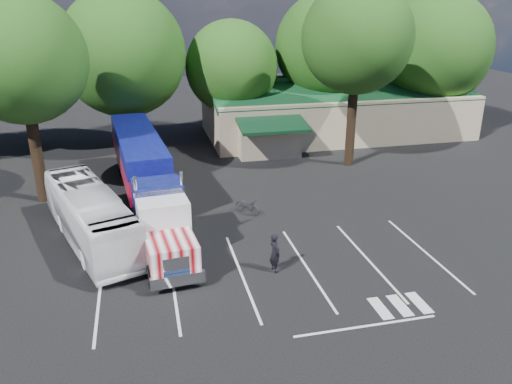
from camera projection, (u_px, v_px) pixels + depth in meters
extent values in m
plane|color=black|center=(221.00, 223.00, 28.83)|extent=(120.00, 120.00, 0.00)
cube|color=tan|center=(335.00, 113.00, 47.43)|extent=(24.00, 11.00, 4.00)
cube|color=#124123|center=(346.00, 90.00, 44.35)|extent=(24.20, 6.25, 2.10)
cube|color=#124123|center=(327.00, 82.00, 48.71)|extent=(24.20, 6.25, 2.10)
cube|color=tan|center=(268.00, 139.00, 40.77)|extent=(5.00, 2.50, 2.80)
cube|color=#124123|center=(273.00, 125.00, 39.05)|extent=(5.40, 3.19, 0.80)
cylinder|color=black|center=(31.00, 129.00, 41.52)|extent=(0.70, 0.70, 4.00)
sphere|color=#184814|center=(21.00, 66.00, 39.67)|extent=(8.40, 8.40, 8.40)
cylinder|color=black|center=(130.00, 126.00, 41.71)|extent=(0.70, 0.70, 4.30)
sphere|color=#184814|center=(123.00, 54.00, 39.59)|extent=(10.00, 10.00, 10.00)
cylinder|color=black|center=(232.00, 121.00, 44.93)|extent=(0.70, 0.70, 3.60)
sphere|color=#184814|center=(232.00, 67.00, 43.20)|extent=(8.00, 8.00, 8.00)
cylinder|color=black|center=(325.00, 111.00, 47.13)|extent=(0.70, 0.70, 4.50)
sphere|color=#184814|center=(328.00, 46.00, 45.02)|extent=(9.60, 9.60, 9.60)
cylinder|color=black|center=(427.00, 111.00, 48.26)|extent=(0.70, 0.70, 3.90)
sphere|color=#184814|center=(434.00, 49.00, 46.16)|extent=(10.40, 10.40, 10.40)
cylinder|color=black|center=(37.00, 155.00, 30.97)|extent=(0.70, 0.70, 6.00)
sphere|color=#184814|center=(21.00, 59.00, 28.87)|extent=(7.60, 7.60, 7.60)
cylinder|color=black|center=(351.00, 124.00, 37.82)|extent=(0.70, 0.70, 6.50)
sphere|color=#184814|center=(357.00, 38.00, 35.57)|extent=(8.00, 8.00, 8.00)
cube|color=black|center=(164.00, 242.00, 24.90)|extent=(1.64, 6.83, 0.24)
cube|color=white|center=(178.00, 280.00, 21.73)|extent=(2.43, 0.48, 0.53)
cube|color=white|center=(176.00, 266.00, 21.69)|extent=(1.17, 0.23, 0.87)
cube|color=white|center=(172.00, 251.00, 22.61)|extent=(2.45, 2.53, 1.11)
cube|color=silver|center=(164.00, 222.00, 24.10)|extent=(2.56, 1.78, 2.22)
cube|color=black|center=(165.00, 218.00, 23.37)|extent=(2.22, 0.30, 0.97)
cube|color=white|center=(160.00, 192.00, 24.38)|extent=(2.51, 0.35, 0.24)
cube|color=#0B104F|center=(158.00, 206.00, 25.57)|extent=(2.60, 2.17, 2.61)
cylinder|color=white|center=(138.00, 209.00, 24.34)|extent=(0.19, 0.19, 3.29)
cylinder|color=white|center=(183.00, 203.00, 25.02)|extent=(0.19, 0.19, 3.29)
cylinder|color=white|center=(138.00, 245.00, 24.59)|extent=(0.79, 1.60, 0.64)
cylinder|color=white|center=(190.00, 238.00, 25.38)|extent=(0.79, 1.60, 0.64)
cube|color=silver|center=(139.00, 161.00, 33.03)|extent=(3.74, 12.57, 1.45)
cube|color=#090E58|center=(138.00, 142.00, 32.56)|extent=(3.74, 12.57, 1.16)
cube|color=black|center=(134.00, 161.00, 37.07)|extent=(1.49, 3.48, 0.34)
cube|color=black|center=(140.00, 211.00, 28.72)|extent=(0.13, 0.13, 1.35)
cube|color=black|center=(163.00, 208.00, 29.13)|extent=(0.13, 0.13, 1.35)
cube|color=white|center=(132.00, 158.00, 39.17)|extent=(2.32, 0.35, 0.12)
cylinder|color=black|center=(152.00, 277.00, 22.19)|extent=(0.44, 1.09, 1.06)
cylinder|color=black|center=(197.00, 269.00, 22.80)|extent=(0.44, 1.09, 1.06)
cylinder|color=black|center=(140.00, 235.00, 26.11)|extent=(0.44, 1.09, 1.06)
cylinder|color=black|center=(179.00, 230.00, 26.72)|extent=(0.44, 1.09, 1.06)
cylinder|color=black|center=(138.00, 227.00, 27.05)|extent=(0.44, 1.09, 1.06)
cylinder|color=black|center=(175.00, 222.00, 27.66)|extent=(0.44, 1.09, 1.06)
cylinder|color=black|center=(122.00, 169.00, 36.18)|extent=(0.44, 1.09, 1.06)
cylinder|color=black|center=(150.00, 167.00, 36.80)|extent=(0.44, 1.09, 1.06)
cylinder|color=black|center=(120.00, 165.00, 37.21)|extent=(0.44, 1.09, 1.06)
cylinder|color=black|center=(148.00, 162.00, 37.82)|extent=(0.44, 1.09, 1.06)
imported|color=black|center=(275.00, 253.00, 23.37)|extent=(0.64, 0.80, 1.93)
imported|color=black|center=(247.00, 206.00, 29.95)|extent=(1.58, 1.85, 0.96)
imported|color=white|center=(90.00, 216.00, 26.09)|extent=(5.81, 10.91, 2.97)
imported|color=#94969B|center=(262.00, 141.00, 42.52)|extent=(4.92, 3.59, 1.54)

